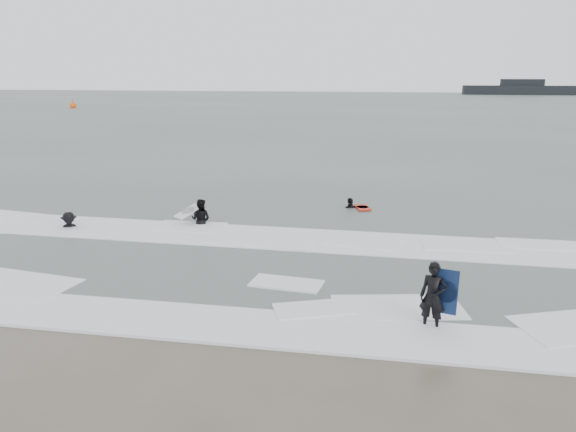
% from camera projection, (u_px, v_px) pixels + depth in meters
% --- Properties ---
extents(ground, '(320.00, 320.00, 0.00)m').
position_uv_depth(ground, '(245.00, 316.00, 12.76)').
color(ground, brown).
rests_on(ground, ground).
extents(sea, '(320.00, 320.00, 0.00)m').
position_uv_depth(sea, '(381.00, 108.00, 88.76)').
color(sea, '#47544C').
rests_on(sea, ground).
extents(surfer_centre, '(0.63, 0.50, 1.53)m').
position_uv_depth(surfer_centre, '(431.00, 329.00, 12.10)').
color(surfer_centre, black).
rests_on(surfer_centre, ground).
extents(surfer_wading, '(0.80, 0.65, 1.53)m').
position_uv_depth(surfer_wading, '(201.00, 225.00, 20.36)').
color(surfer_wading, black).
rests_on(surfer_wading, ground).
extents(surfer_breaker, '(1.10, 0.98, 1.48)m').
position_uv_depth(surfer_breaker, '(70.00, 229.00, 19.83)').
color(surfer_breaker, black).
rests_on(surfer_breaker, ground).
extents(surfer_right_near, '(1.02, 0.73, 1.60)m').
position_uv_depth(surfer_right_near, '(350.00, 209.00, 22.86)').
color(surfer_right_near, black).
rests_on(surfer_right_near, ground).
extents(surf_foam, '(30.03, 9.06, 0.09)m').
position_uv_depth(surf_foam, '(279.00, 262.00, 16.27)').
color(surf_foam, white).
rests_on(surf_foam, ground).
extents(bodyboards, '(9.21, 11.22, 1.25)m').
position_uv_depth(bodyboards, '(316.00, 227.00, 18.31)').
color(bodyboards, '#0D1C40').
rests_on(bodyboards, ground).
extents(buoy, '(1.00, 1.00, 1.65)m').
position_uv_depth(buoy, '(73.00, 106.00, 89.04)').
color(buoy, '#F34C0A').
rests_on(buoy, ground).
extents(vessel_horizon, '(29.09, 5.20, 3.95)m').
position_uv_depth(vessel_horizon, '(522.00, 89.00, 145.13)').
color(vessel_horizon, black).
rests_on(vessel_horizon, ground).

